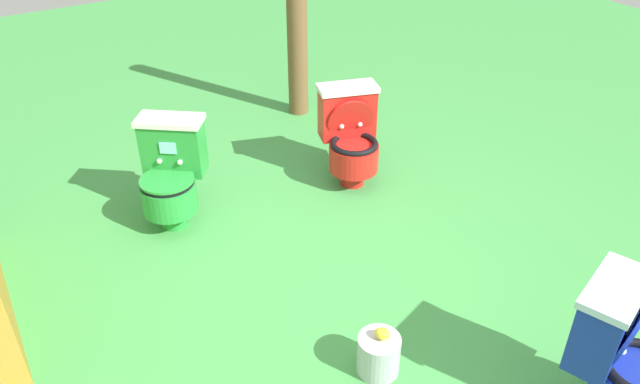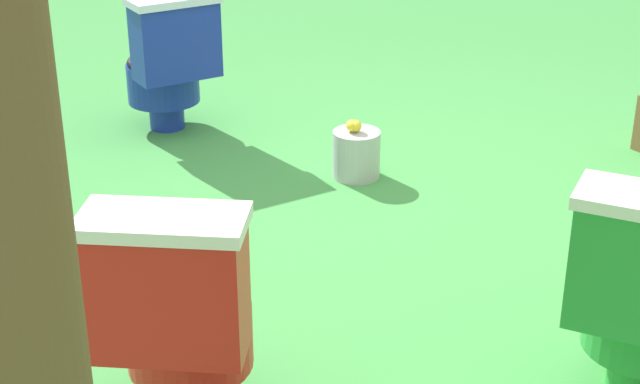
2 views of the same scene
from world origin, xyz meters
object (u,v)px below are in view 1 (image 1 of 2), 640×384
toilet_blue (622,355)px  wooden_post (297,17)px  lemon_bucket (379,353)px  toilet_red (351,135)px  toilet_green (171,173)px

toilet_blue → wooden_post: (3.65, -0.50, 0.52)m
wooden_post → lemon_bucket: (-2.87, 1.27, -0.78)m
toilet_red → wooden_post: 1.38m
toilet_red → wooden_post: (1.25, -0.30, 0.52)m
lemon_bucket → toilet_red: bearing=-30.9°
wooden_post → lemon_bucket: wooden_post is taller
toilet_green → lemon_bucket: bearing=139.8°
toilet_green → wooden_post: 1.99m
toilet_green → lemon_bucket: toilet_green is taller
toilet_red → toilet_green: bearing=9.8°
wooden_post → toilet_red: bearing=166.6°
toilet_blue → toilet_green: bearing=-84.6°
toilet_blue → wooden_post: size_ratio=0.40×
wooden_post → lemon_bucket: 3.23m
toilet_red → lemon_bucket: size_ratio=2.63×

